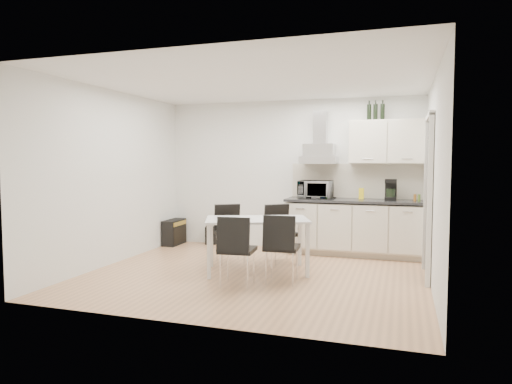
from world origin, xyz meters
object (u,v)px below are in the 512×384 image
Objects in this scene: guitar_amp at (174,232)px; floor_speaker at (211,235)px; dining_table at (257,224)px; chair_near_right at (282,248)px; kitchenette at (357,205)px; chair_near_left at (237,251)px; chair_far_left at (230,234)px; chair_far_right at (282,234)px.

floor_speaker is at bearing 21.07° from guitar_amp.
chair_near_right is (0.47, -0.42, -0.23)m from dining_table.
chair_near_left is at bearing -117.61° from kitchenette.
dining_table is (-1.20, -1.59, -0.16)m from kitchenette.
floor_speaker is (-0.90, 1.34, -0.28)m from chair_far_left.
floor_speaker is (-1.65, 1.11, -0.28)m from chair_far_right.
chair_far_right is (0.74, 0.23, 0.00)m from chair_far_left.
chair_far_right is 2.00m from floor_speaker.
guitar_amp is at bearing -59.22° from chair_far_right.
chair_far_left is (-1.76, -1.17, -0.39)m from kitchenette.
chair_near_left is at bearing -47.90° from guitar_amp.
chair_far_right is 1.00× the size of chair_near_right.
chair_near_left is (-1.22, -2.33, -0.39)m from kitchenette.
floor_speaker is at bearing 127.76° from chair_near_right.
chair_far_left is at bearing -72.56° from floor_speaker.
guitar_amp is at bearing -178.53° from kitchenette.
kitchenette is at bearing 31.91° from dining_table.
chair_near_right is at bearing 28.04° from chair_near_left.
chair_near_right is 2.92m from floor_speaker.
chair_far_right is 2.44m from guitar_amp.
kitchenette is 2.66m from chair_near_left.
chair_far_right is 1.11m from chair_near_right.
chair_far_left reaches higher than guitar_amp.
kitchenette is 3.35m from guitar_amp.
chair_near_left is at bearing 43.27° from chair_far_right.
dining_table is 0.71m from chair_far_right.
chair_far_left is (-0.56, 0.42, -0.23)m from dining_table.
chair_far_left is 1.64m from floor_speaker.
kitchenette is 2.18m from chair_near_right.
chair_far_left and chair_near_left have the same top height.
dining_table is at bearing 83.30° from chair_near_left.
kitchenette is 2.86× the size of chair_near_left.
dining_table is at bearing -36.35° from guitar_amp.
chair_near_right is at bearing -37.60° from guitar_amp.
chair_far_left is 1.00× the size of chair_near_left.
chair_near_left is at bearing 80.09° from chair_far_left.
chair_far_left is 1.28m from chair_near_left.
chair_far_right is at bearing 53.37° from dining_table.
chair_near_left is 2.90m from floor_speaker.
chair_near_right reaches higher than floor_speaker.
chair_far_right and chair_near_right have the same top height.
chair_far_right is (0.18, 0.65, -0.23)m from dining_table.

